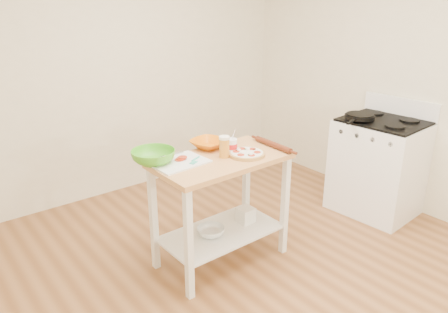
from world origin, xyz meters
name	(u,v)px	position (x,y,z in m)	size (l,w,h in m)	color
room_shell	(275,110)	(0.00, 0.00, 1.35)	(4.04, 4.54, 2.74)	#946036
prep_island	(221,189)	(-0.09, 0.46, 0.64)	(1.05, 0.58, 0.90)	tan
gas_stove	(378,166)	(1.67, 0.21, 0.47)	(0.70, 0.80, 1.11)	white
skillet	(359,117)	(1.48, 0.36, 0.97)	(0.43, 0.28, 0.03)	black
pizza	(247,153)	(0.10, 0.38, 0.92)	(0.28, 0.28, 0.05)	tan
cutting_board	(178,162)	(-0.40, 0.57, 0.91)	(0.42, 0.32, 0.04)	white
spatula	(195,161)	(-0.30, 0.50, 0.92)	(0.14, 0.10, 0.01)	#36BC9E
knife	(165,157)	(-0.44, 0.70, 0.92)	(0.27, 0.04, 0.01)	silver
orange_bowl	(208,144)	(-0.03, 0.70, 0.93)	(0.27, 0.27, 0.07)	orange
green_bowl	(153,157)	(-0.55, 0.68, 0.95)	(0.32, 0.32, 0.10)	#4CAF23
beer_pint	(224,147)	(-0.06, 0.46, 0.98)	(0.08, 0.08, 0.16)	orange
yogurt_tub	(231,146)	(0.05, 0.50, 0.96)	(0.09, 0.09, 0.20)	white
rolling_pin	(273,145)	(0.38, 0.38, 0.92)	(0.05, 0.05, 0.40)	#602915
shelf_glass_bowl	(211,231)	(-0.19, 0.47, 0.29)	(0.22, 0.22, 0.07)	silver
shelf_bin	(245,215)	(0.17, 0.46, 0.32)	(0.13, 0.13, 0.13)	white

